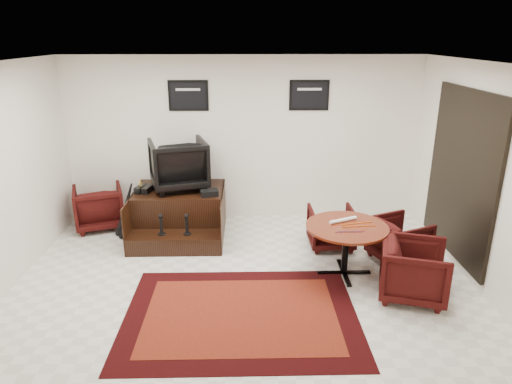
# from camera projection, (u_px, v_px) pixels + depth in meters

# --- Properties ---
(ground) EXTENTS (6.00, 6.00, 0.00)m
(ground) POSITION_uv_depth(u_px,v_px,m) (244.00, 288.00, 5.89)
(ground) COLOR white
(ground) RESTS_ON ground
(room_shell) EXTENTS (6.02, 5.02, 2.81)m
(room_shell) POSITION_uv_depth(u_px,v_px,m) (277.00, 151.00, 5.43)
(room_shell) COLOR white
(room_shell) RESTS_ON ground
(area_rug) EXTENTS (2.71, 2.03, 0.01)m
(area_rug) POSITION_uv_depth(u_px,v_px,m) (241.00, 315.00, 5.33)
(area_rug) COLOR black
(area_rug) RESTS_ON ground
(shine_podium) EXTENTS (1.43, 1.47, 0.74)m
(shine_podium) POSITION_uv_depth(u_px,v_px,m) (180.00, 214.00, 7.42)
(shine_podium) COLOR black
(shine_podium) RESTS_ON ground
(shine_chair) EXTENTS (1.05, 1.02, 0.89)m
(shine_chair) POSITION_uv_depth(u_px,v_px,m) (178.00, 162.00, 7.28)
(shine_chair) COLOR black
(shine_chair) RESTS_ON shine_podium
(shoes_pair) EXTENTS (0.28, 0.32, 0.10)m
(shoes_pair) POSITION_uv_depth(u_px,v_px,m) (144.00, 189.00, 7.21)
(shoes_pair) COLOR black
(shoes_pair) RESTS_ON shine_podium
(polish_kit) EXTENTS (0.30, 0.24, 0.09)m
(polish_kit) POSITION_uv_depth(u_px,v_px,m) (209.00, 193.00, 7.05)
(polish_kit) COLOR black
(polish_kit) RESTS_ON shine_podium
(umbrella_black) EXTENTS (0.29, 0.11, 0.78)m
(umbrella_black) POSITION_uv_depth(u_px,v_px,m) (127.00, 216.00, 7.21)
(umbrella_black) COLOR black
(umbrella_black) RESTS_ON ground
(umbrella_hooked) EXTENTS (0.34, 0.13, 0.92)m
(umbrella_hooked) POSITION_uv_depth(u_px,v_px,m) (125.00, 209.00, 7.30)
(umbrella_hooked) COLOR black
(umbrella_hooked) RESTS_ON ground
(armchair_side) EXTENTS (0.95, 0.92, 0.79)m
(armchair_side) POSITION_uv_depth(u_px,v_px,m) (99.00, 205.00, 7.65)
(armchair_side) COLOR black
(armchair_side) RESTS_ON ground
(meeting_table) EXTENTS (1.09, 1.09, 0.71)m
(meeting_table) POSITION_uv_depth(u_px,v_px,m) (347.00, 232.00, 6.05)
(meeting_table) COLOR #4E1B0B
(meeting_table) RESTS_ON ground
(table_chair_back) EXTENTS (0.67, 0.63, 0.68)m
(table_chair_back) POSITION_uv_depth(u_px,v_px,m) (331.00, 225.00, 6.97)
(table_chair_back) COLOR black
(table_chair_back) RESTS_ON ground
(table_chair_window) EXTENTS (0.86, 0.88, 0.70)m
(table_chair_window) POSITION_uv_depth(u_px,v_px,m) (399.00, 238.00, 6.52)
(table_chair_window) COLOR black
(table_chair_window) RESTS_ON ground
(table_chair_corner) EXTENTS (0.91, 0.94, 0.79)m
(table_chair_corner) POSITION_uv_depth(u_px,v_px,m) (414.00, 268.00, 5.59)
(table_chair_corner) COLOR black
(table_chair_corner) RESTS_ON ground
(paper_roll) EXTENTS (0.40, 0.22, 0.05)m
(paper_roll) POSITION_uv_depth(u_px,v_px,m) (343.00, 220.00, 6.15)
(paper_roll) COLOR white
(paper_roll) RESTS_ON meeting_table
(table_clutter) EXTENTS (0.57, 0.35, 0.01)m
(table_clutter) POSITION_uv_depth(u_px,v_px,m) (356.00, 226.00, 6.00)
(table_clutter) COLOR #CF540B
(table_clutter) RESTS_ON meeting_table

